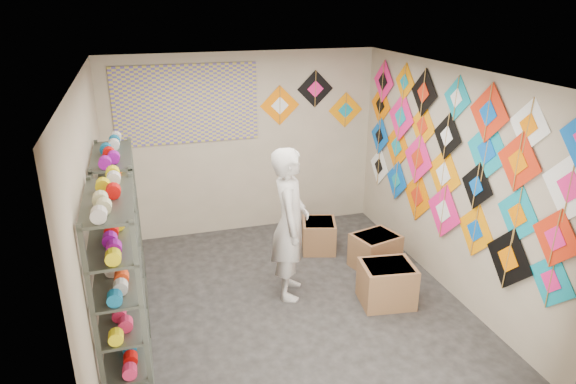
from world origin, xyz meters
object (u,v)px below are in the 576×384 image
object	(u,v)px
carton_a	(387,284)
carton_b	(375,251)
shopkeeper	(290,224)
shelf_rack_back	(122,234)
shelf_rack_front	(121,296)
carton_c	(319,235)

from	to	relation	value
carton_a	carton_b	distance (m)	0.86
shopkeeper	carton_a	xyz separation A→B (m)	(1.03, -0.53, -0.68)
shelf_rack_back	carton_b	xyz separation A→B (m)	(3.16, 0.07, -0.72)
shelf_rack_front	carton_c	size ratio (longest dim) A/B	3.77
carton_a	carton_b	size ratio (longest dim) A/B	1.05
shelf_rack_back	carton_a	bearing A→B (deg)	-14.48
shopkeeper	carton_c	distance (m)	1.41
carton_a	carton_c	bearing A→B (deg)	109.07
shopkeeper	shelf_rack_back	bearing A→B (deg)	101.07
shelf_rack_front	carton_b	size ratio (longest dim) A/B	3.33
carton_c	shopkeeper	bearing A→B (deg)	-110.19
carton_b	carton_c	bearing A→B (deg)	113.44
carton_b	carton_a	bearing A→B (deg)	-121.85
carton_c	shelf_rack_back	bearing A→B (deg)	-147.37
shelf_rack_front	carton_b	world-z (taller)	shelf_rack_front
carton_a	carton_b	xyz separation A→B (m)	(0.25, 0.82, -0.02)
carton_a	shelf_rack_front	bearing A→B (deg)	-161.61
shelf_rack_back	shopkeeper	size ratio (longest dim) A/B	1.03
shelf_rack_back	shopkeeper	world-z (taller)	shelf_rack_back
shopkeeper	carton_c	world-z (taller)	shopkeeper
shelf_rack_front	carton_b	xyz separation A→B (m)	(3.16, 1.37, -0.72)
shelf_rack_back	shopkeeper	bearing A→B (deg)	-6.62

